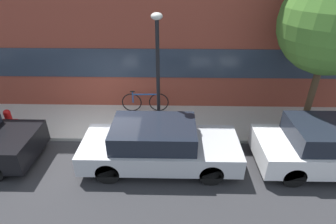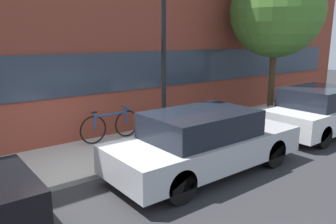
% 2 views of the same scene
% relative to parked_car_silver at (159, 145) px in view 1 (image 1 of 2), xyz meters
% --- Properties ---
extents(ground_plane, '(56.00, 56.00, 0.00)m').
position_rel_parked_car_silver_xyz_m(ground_plane, '(-2.00, 1.05, -0.68)').
color(ground_plane, '#2B2B2D').
extents(sidewalk_strip, '(28.00, 2.37, 0.11)m').
position_rel_parked_car_silver_xyz_m(sidewalk_strip, '(-2.00, 2.23, -0.62)').
color(sidewalk_strip, '#B2AFA8').
rests_on(sidewalk_strip, ground_plane).
extents(parked_car_silver, '(4.42, 1.73, 1.36)m').
position_rel_parked_car_silver_xyz_m(parked_car_silver, '(0.00, 0.00, 0.00)').
color(parked_car_silver, '#B2B5BA').
rests_on(parked_car_silver, ground_plane).
extents(parked_car_white, '(4.18, 1.77, 1.41)m').
position_rel_parked_car_silver_xyz_m(parked_car_white, '(4.82, 0.00, 0.02)').
color(parked_car_white, silver).
rests_on(parked_car_white, ground_plane).
extents(fire_hydrant, '(0.57, 0.32, 0.80)m').
position_rel_parked_car_silver_xyz_m(fire_hydrant, '(-5.18, 1.52, -0.16)').
color(fire_hydrant, red).
rests_on(fire_hydrant, sidewalk_strip).
extents(bicycle, '(1.80, 0.44, 0.86)m').
position_rel_parked_car_silver_xyz_m(bicycle, '(-0.67, 2.95, -0.14)').
color(bicycle, black).
rests_on(bicycle, sidewalk_strip).
extents(street_tree, '(3.02, 3.02, 5.11)m').
position_rel_parked_car_silver_xyz_m(street_tree, '(4.90, 1.81, 3.02)').
color(street_tree, brown).
rests_on(street_tree, sidewalk_strip).
extents(lamp_post, '(0.32, 0.32, 3.91)m').
position_rel_parked_car_silver_xyz_m(lamp_post, '(-0.07, 1.35, 1.90)').
color(lamp_post, black).
rests_on(lamp_post, sidewalk_strip).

